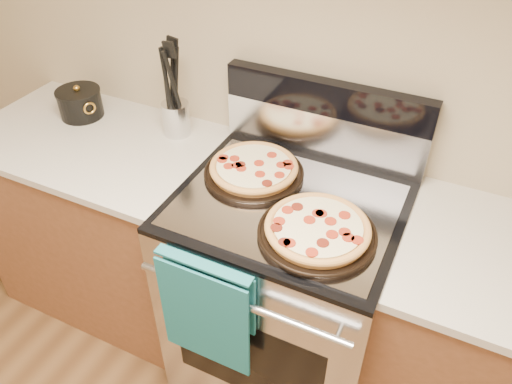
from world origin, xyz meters
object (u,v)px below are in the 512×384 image
at_px(pepperoni_pizza_back, 254,169).
at_px(saucepan, 80,104).
at_px(pepperoni_pizza_front, 317,230).
at_px(utensil_crock, 176,118).
at_px(range_body, 285,292).

relative_size(pepperoni_pizza_back, saucepan, 1.96).
height_order(pepperoni_pizza_back, pepperoni_pizza_front, pepperoni_pizza_front).
distance_m(utensil_crock, saucepan, 0.45).
xyz_separation_m(range_body, saucepan, (-1.03, 0.16, 0.51)).
bearing_deg(saucepan, range_body, -8.65).
bearing_deg(pepperoni_pizza_back, range_body, -22.47).
bearing_deg(range_body, saucepan, 171.35).
relative_size(pepperoni_pizza_front, utensil_crock, 2.66).
distance_m(pepperoni_pizza_back, utensil_crock, 0.44).
height_order(range_body, pepperoni_pizza_back, pepperoni_pizza_back).
relative_size(range_body, pepperoni_pizza_back, 2.57).
bearing_deg(pepperoni_pizza_front, range_body, 137.82).
distance_m(pepperoni_pizza_back, pepperoni_pizza_front, 0.37).
height_order(range_body, utensil_crock, utensil_crock).
distance_m(pepperoni_pizza_front, utensil_crock, 0.80).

